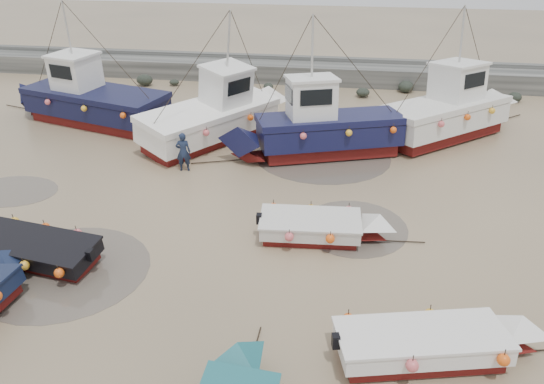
{
  "coord_description": "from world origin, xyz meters",
  "views": [
    {
      "loc": [
        4.62,
        -13.43,
        9.57
      ],
      "look_at": [
        2.06,
        2.5,
        1.4
      ],
      "focal_mm": 35.0,
      "sensor_mm": 36.0,
      "label": 1
    }
  ],
  "objects_px": {
    "cabin_boat_3": "(452,110)",
    "dinghy_5": "(321,225)",
    "person": "(185,170)",
    "dinghy_4": "(28,245)",
    "cabin_boat_0": "(87,98)",
    "cabin_boat_1": "(217,113)",
    "cabin_boat_2": "(317,128)",
    "dinghy_3": "(436,342)"
  },
  "relations": [
    {
      "from": "dinghy_5",
      "to": "cabin_boat_2",
      "type": "height_order",
      "value": "cabin_boat_2"
    },
    {
      "from": "dinghy_3",
      "to": "dinghy_4",
      "type": "height_order",
      "value": "same"
    },
    {
      "from": "dinghy_5",
      "to": "person",
      "type": "relative_size",
      "value": 3.27
    },
    {
      "from": "dinghy_5",
      "to": "cabin_boat_0",
      "type": "height_order",
      "value": "cabin_boat_0"
    },
    {
      "from": "cabin_boat_0",
      "to": "person",
      "type": "height_order",
      "value": "cabin_boat_0"
    },
    {
      "from": "cabin_boat_3",
      "to": "person",
      "type": "distance_m",
      "value": 13.44
    },
    {
      "from": "cabin_boat_1",
      "to": "cabin_boat_2",
      "type": "height_order",
      "value": "same"
    },
    {
      "from": "dinghy_3",
      "to": "cabin_boat_3",
      "type": "relative_size",
      "value": 0.76
    },
    {
      "from": "cabin_boat_1",
      "to": "person",
      "type": "relative_size",
      "value": 5.38
    },
    {
      "from": "cabin_boat_0",
      "to": "person",
      "type": "xyz_separation_m",
      "value": [
        6.97,
        -5.32,
        -1.31
      ]
    },
    {
      "from": "dinghy_3",
      "to": "cabin_boat_0",
      "type": "height_order",
      "value": "cabin_boat_0"
    },
    {
      "from": "cabin_boat_0",
      "to": "cabin_boat_2",
      "type": "height_order",
      "value": "same"
    },
    {
      "from": "dinghy_5",
      "to": "dinghy_4",
      "type": "bearing_deg",
      "value": -77.5
    },
    {
      "from": "cabin_boat_3",
      "to": "dinghy_4",
      "type": "bearing_deg",
      "value": -88.79
    },
    {
      "from": "dinghy_5",
      "to": "cabin_boat_1",
      "type": "distance_m",
      "value": 10.45
    },
    {
      "from": "dinghy_4",
      "to": "dinghy_5",
      "type": "height_order",
      "value": "same"
    },
    {
      "from": "cabin_boat_2",
      "to": "dinghy_3",
      "type": "bearing_deg",
      "value": 178.17
    },
    {
      "from": "dinghy_4",
      "to": "cabin_boat_3",
      "type": "bearing_deg",
      "value": -38.32
    },
    {
      "from": "dinghy_5",
      "to": "person",
      "type": "distance_m",
      "value": 7.85
    },
    {
      "from": "cabin_boat_3",
      "to": "cabin_boat_1",
      "type": "bearing_deg",
      "value": -120.82
    },
    {
      "from": "dinghy_5",
      "to": "cabin_boat_0",
      "type": "distance_m",
      "value": 16.62
    },
    {
      "from": "dinghy_4",
      "to": "dinghy_5",
      "type": "relative_size",
      "value": 1.1
    },
    {
      "from": "cabin_boat_3",
      "to": "dinghy_5",
      "type": "bearing_deg",
      "value": -68.91
    },
    {
      "from": "dinghy_3",
      "to": "dinghy_4",
      "type": "distance_m",
      "value": 12.45
    },
    {
      "from": "cabin_boat_2",
      "to": "cabin_boat_1",
      "type": "bearing_deg",
      "value": 54.32
    },
    {
      "from": "dinghy_3",
      "to": "cabin_boat_3",
      "type": "bearing_deg",
      "value": 157.48
    },
    {
      "from": "cabin_boat_0",
      "to": "cabin_boat_1",
      "type": "xyz_separation_m",
      "value": [
        7.47,
        -1.33,
        0.02
      ]
    },
    {
      "from": "cabin_boat_2",
      "to": "person",
      "type": "height_order",
      "value": "cabin_boat_2"
    },
    {
      "from": "dinghy_5",
      "to": "person",
      "type": "bearing_deg",
      "value": -130.95
    },
    {
      "from": "dinghy_4",
      "to": "dinghy_5",
      "type": "distance_m",
      "value": 9.42
    },
    {
      "from": "dinghy_4",
      "to": "cabin_boat_0",
      "type": "height_order",
      "value": "cabin_boat_0"
    },
    {
      "from": "dinghy_4",
      "to": "cabin_boat_0",
      "type": "bearing_deg",
      "value": 27.22
    },
    {
      "from": "dinghy_4",
      "to": "person",
      "type": "distance_m",
      "value": 7.91
    },
    {
      "from": "dinghy_4",
      "to": "person",
      "type": "height_order",
      "value": "dinghy_4"
    },
    {
      "from": "dinghy_4",
      "to": "cabin_boat_3",
      "type": "relative_size",
      "value": 0.74
    },
    {
      "from": "dinghy_4",
      "to": "cabin_boat_3",
      "type": "distance_m",
      "value": 19.96
    },
    {
      "from": "dinghy_5",
      "to": "person",
      "type": "xyz_separation_m",
      "value": [
        -6.28,
        4.69,
        -0.55
      ]
    },
    {
      "from": "dinghy_4",
      "to": "cabin_boat_1",
      "type": "relative_size",
      "value": 0.67
    },
    {
      "from": "dinghy_3",
      "to": "cabin_boat_1",
      "type": "distance_m",
      "value": 16.48
    },
    {
      "from": "cabin_boat_0",
      "to": "person",
      "type": "distance_m",
      "value": 8.86
    },
    {
      "from": "dinghy_5",
      "to": "cabin_boat_1",
      "type": "relative_size",
      "value": 0.61
    },
    {
      "from": "cabin_boat_0",
      "to": "cabin_boat_1",
      "type": "relative_size",
      "value": 1.18
    }
  ]
}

